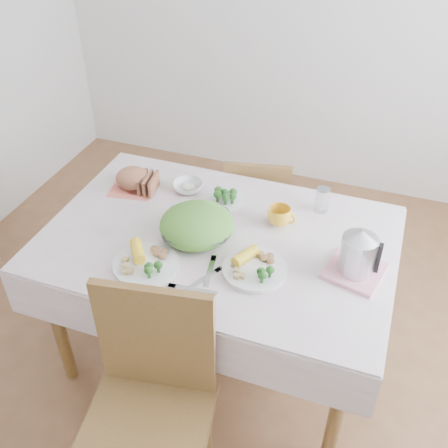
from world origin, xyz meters
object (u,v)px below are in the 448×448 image
(dining_table, at_px, (219,299))
(yellow_mug, at_px, (279,216))
(dinner_plate_right, at_px, (255,270))
(salad_bowl, at_px, (197,230))
(chair_far, at_px, (258,202))
(chair_near, at_px, (146,434))
(electric_kettle, at_px, (359,249))
(dinner_plate_left, at_px, (146,265))

(dining_table, relative_size, yellow_mug, 13.08)
(dinner_plate_right, bearing_deg, yellow_mug, 88.49)
(salad_bowl, bearing_deg, chair_far, 85.07)
(chair_near, xyz_separation_m, electric_kettle, (0.57, 0.76, 0.42))
(chair_near, height_order, chair_far, chair_near)
(salad_bowl, bearing_deg, chair_near, -82.54)
(dinner_plate_right, height_order, yellow_mug, yellow_mug)
(chair_near, relative_size, chair_far, 1.22)
(salad_bowl, height_order, electric_kettle, electric_kettle)
(salad_bowl, xyz_separation_m, dinner_plate_left, (-0.12, -0.25, -0.03))
(chair_far, bearing_deg, dining_table, 79.87)
(chair_near, bearing_deg, chair_far, 82.07)
(electric_kettle, bearing_deg, dinner_plate_left, -142.78)
(dinner_plate_right, bearing_deg, electric_kettle, 19.30)
(yellow_mug, bearing_deg, dining_table, -141.62)
(dinner_plate_right, relative_size, yellow_mug, 2.45)
(dinner_plate_right, bearing_deg, chair_near, -107.65)
(dining_table, relative_size, dinner_plate_right, 5.34)
(dining_table, bearing_deg, chair_far, 91.54)
(dinner_plate_right, bearing_deg, salad_bowl, 156.60)
(dining_table, bearing_deg, dinner_plate_right, -37.03)
(dinner_plate_left, relative_size, electric_kettle, 1.37)
(dinner_plate_left, xyz_separation_m, dinner_plate_right, (0.42, 0.12, 0.00))
(yellow_mug, bearing_deg, dinner_plate_right, -91.51)
(electric_kettle, bearing_deg, salad_bowl, -160.23)
(yellow_mug, height_order, electric_kettle, electric_kettle)
(chair_far, bearing_deg, chair_near, 79.67)
(salad_bowl, distance_m, yellow_mug, 0.37)
(dining_table, distance_m, yellow_mug, 0.52)
(chair_near, xyz_separation_m, chair_far, (-0.04, 1.50, 0.00))
(dining_table, bearing_deg, electric_kettle, -3.04)
(dinner_plate_left, height_order, dinner_plate_right, same)
(chair_near, bearing_deg, dining_table, 81.89)
(chair_far, xyz_separation_m, dinner_plate_left, (-0.18, -0.99, 0.31))
(dining_table, relative_size, chair_near, 1.42)
(dining_table, height_order, dinner_plate_right, dinner_plate_right)
(dining_table, distance_m, salad_bowl, 0.43)
(electric_kettle, bearing_deg, yellow_mug, 169.85)
(dinner_plate_left, distance_m, dinner_plate_right, 0.44)
(salad_bowl, bearing_deg, dining_table, 21.88)
(chair_near, bearing_deg, dinner_plate_left, 104.20)
(chair_far, bearing_deg, dinner_plate_right, 93.39)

